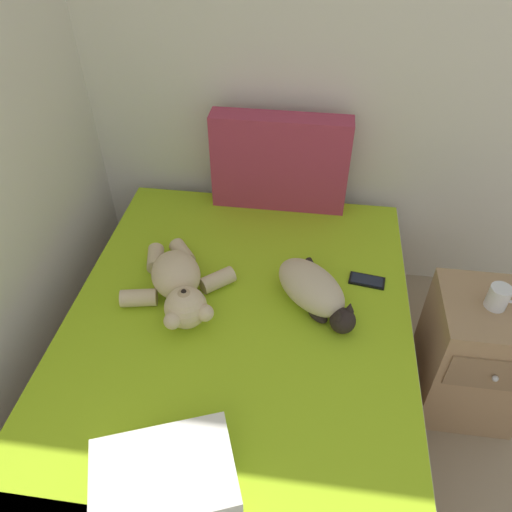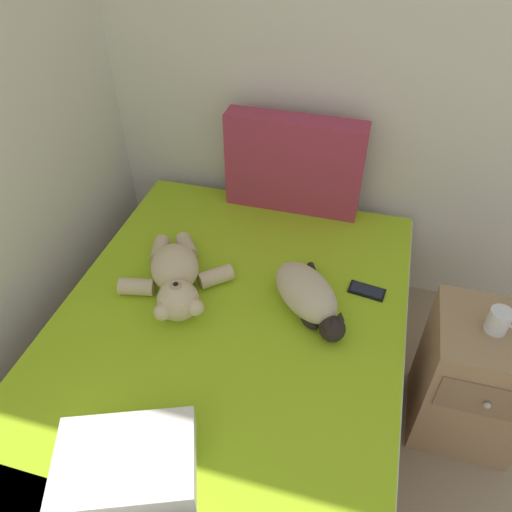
# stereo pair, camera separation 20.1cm
# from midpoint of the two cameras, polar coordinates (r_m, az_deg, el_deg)

# --- Properties ---
(bed) EXTENTS (1.40, 1.94, 0.54)m
(bed) POSITION_cam_midpoint_polar(r_m,az_deg,el_deg) (2.10, -5.20, -14.16)
(bed) COLOR #9E7A56
(bed) RESTS_ON ground_plane
(patterned_cushion) EXTENTS (0.65, 0.12, 0.48)m
(patterned_cushion) POSITION_cam_midpoint_polar(r_m,az_deg,el_deg) (2.39, 0.32, 10.67)
(patterned_cushion) COLOR #A5334C
(patterned_cushion) RESTS_ON bed
(cat) EXTENTS (0.37, 0.42, 0.15)m
(cat) POSITION_cam_midpoint_polar(r_m,az_deg,el_deg) (1.95, 3.82, -4.11)
(cat) COLOR #C6B293
(cat) RESTS_ON bed
(teddy_bear) EXTENTS (0.44, 0.54, 0.18)m
(teddy_bear) POSITION_cam_midpoint_polar(r_m,az_deg,el_deg) (2.00, -11.80, -3.41)
(teddy_bear) COLOR beige
(teddy_bear) RESTS_ON bed
(cell_phone) EXTENTS (0.16, 0.09, 0.01)m
(cell_phone) POSITION_cam_midpoint_polar(r_m,az_deg,el_deg) (2.11, 10.09, -2.94)
(cell_phone) COLOR black
(cell_phone) RESTS_ON bed
(throw_pillow) EXTENTS (0.47, 0.41, 0.11)m
(throw_pillow) POSITION_cam_midpoint_polar(r_m,az_deg,el_deg) (1.58, -14.52, -23.98)
(throw_pillow) COLOR white
(throw_pillow) RESTS_ON bed
(nightstand) EXTENTS (0.40, 0.41, 0.61)m
(nightstand) POSITION_cam_midpoint_polar(r_m,az_deg,el_deg) (2.27, 21.60, -10.81)
(nightstand) COLOR #9E7A56
(nightstand) RESTS_ON ground_plane
(mug) EXTENTS (0.12, 0.08, 0.09)m
(mug) POSITION_cam_midpoint_polar(r_m,az_deg,el_deg) (2.01, 23.83, -4.52)
(mug) COLOR silver
(mug) RESTS_ON nightstand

